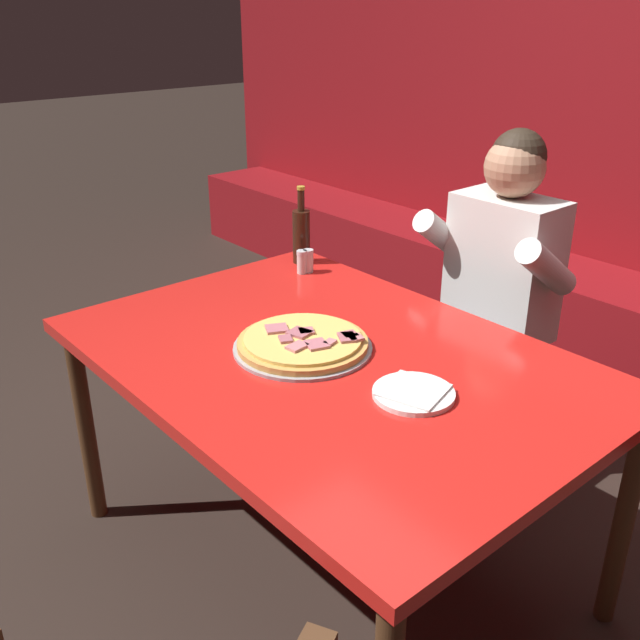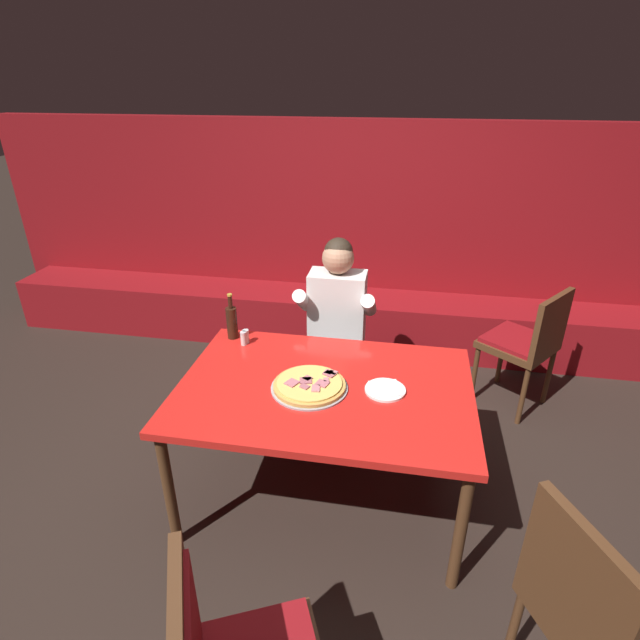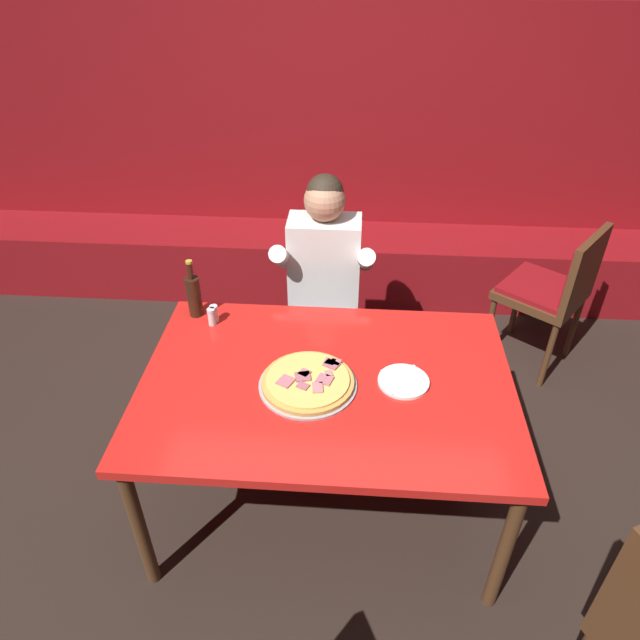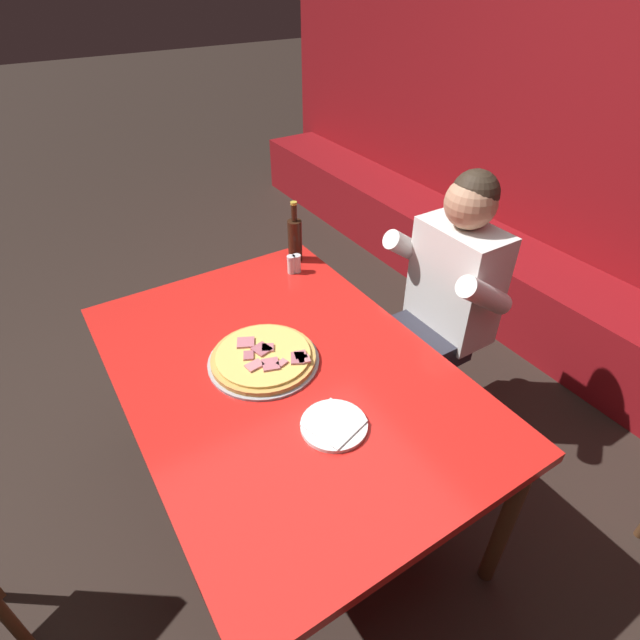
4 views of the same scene
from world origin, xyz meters
The scene contains 9 objects.
ground_plane centered at (0.00, 0.00, 0.00)m, with size 24.00×24.00×0.00m, color black.
booth_bench centered at (0.00, 1.86, 0.23)m, with size 6.46×0.48×0.46m, color maroon.
main_dining_table centered at (0.00, 0.00, 0.69)m, with size 1.53×1.06×0.75m.
pizza centered at (-0.07, -0.04, 0.77)m, with size 0.40×0.40×0.05m.
plate_white_paper centered at (0.31, 0.01, 0.76)m, with size 0.21×0.21×0.02m.
beer_bottle centered at (-0.65, 0.43, 0.86)m, with size 0.07×0.07×0.29m.
shaker_oregano centered at (-0.55, 0.38, 0.79)m, with size 0.04×0.04×0.09m.
shaker_red_pepper_flakes centered at (-0.55, 0.35, 0.79)m, with size 0.04×0.04×0.09m.
diner_seated_blue_shirt centered at (-0.07, 0.82, 0.71)m, with size 0.53×0.53×1.27m.
Camera 4 is at (1.17, -0.59, 1.95)m, focal length 28.00 mm.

